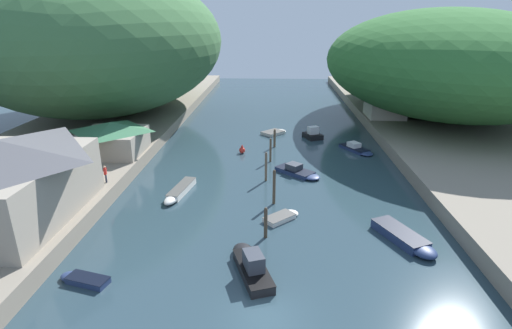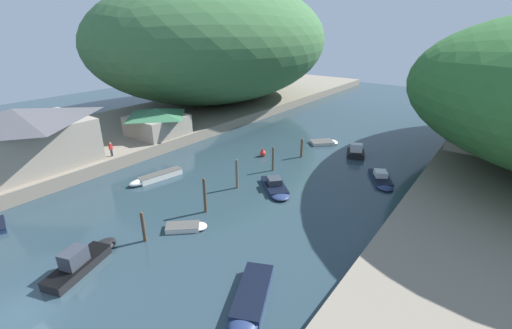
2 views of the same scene
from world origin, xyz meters
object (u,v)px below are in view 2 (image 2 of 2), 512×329
(boat_near_quay, at_px, (250,302))
(boat_navy_launch, at_px, (381,179))
(boat_far_right_bank, at_px, (276,187))
(channel_buoy_near, at_px, (263,153))
(waterfront_building, at_px, (19,138))
(boat_far_upstream, at_px, (356,152))
(boat_white_cruiser, at_px, (188,227))
(right_bank_cottage, at_px, (478,125))
(boathouse_shed, at_px, (157,121))
(boat_mid_channel, at_px, (325,142))
(boat_yellow_tender, at_px, (154,178))
(person_on_quay, at_px, (111,148))
(boat_cabin_cruiser, at_px, (83,260))

(boat_near_quay, xyz_separation_m, boat_navy_launch, (0.52, 22.35, -0.06))
(boat_far_right_bank, bearing_deg, channel_buoy_near, -94.62)
(boat_far_right_bank, bearing_deg, waterfront_building, -17.25)
(boat_far_upstream, bearing_deg, boat_white_cruiser, -123.67)
(boat_near_quay, bearing_deg, right_bank_cottage, -126.47)
(boathouse_shed, relative_size, boat_far_right_bank, 1.38)
(boat_navy_launch, bearing_deg, boat_mid_channel, -67.65)
(right_bank_cottage, bearing_deg, boat_far_upstream, -148.42)
(boat_far_upstream, height_order, boat_yellow_tender, boat_far_upstream)
(boat_yellow_tender, xyz_separation_m, boat_navy_launch, (19.84, 14.42, -0.02))
(boat_navy_launch, height_order, person_on_quay, person_on_quay)
(waterfront_building, height_order, boat_yellow_tender, waterfront_building)
(boat_far_upstream, xyz_separation_m, boat_far_right_bank, (-2.66, -14.48, -0.17))
(right_bank_cottage, xyz_separation_m, boat_mid_channel, (-17.18, -5.48, -4.19))
(boat_mid_channel, bearing_deg, boat_white_cruiser, -44.28)
(boat_white_cruiser, bearing_deg, boat_near_quay, 26.35)
(boathouse_shed, bearing_deg, person_on_quay, -73.14)
(boat_far_right_bank, height_order, channel_buoy_near, channel_buoy_near)
(waterfront_building, relative_size, boat_navy_launch, 2.59)
(boathouse_shed, height_order, person_on_quay, boathouse_shed)
(boat_white_cruiser, height_order, person_on_quay, person_on_quay)
(boathouse_shed, xyz_separation_m, person_on_quay, (2.65, -8.74, -0.91))
(boathouse_shed, distance_m, boat_near_quay, 32.95)
(boat_far_right_bank, xyz_separation_m, boat_navy_launch, (7.96, 8.49, -0.03))
(boat_mid_channel, bearing_deg, boat_cabin_cruiser, -48.49)
(boat_mid_channel, bearing_deg, channel_buoy_near, -69.91)
(boat_mid_channel, height_order, channel_buoy_near, channel_buoy_near)
(right_bank_cottage, height_order, boat_white_cruiser, right_bank_cottage)
(right_bank_cottage, xyz_separation_m, boat_near_quay, (-7.16, -35.67, -4.03))
(right_bank_cottage, bearing_deg, waterfront_building, -136.49)
(boat_mid_channel, distance_m, boat_near_quay, 31.82)
(boat_far_upstream, height_order, boat_white_cruiser, boat_far_upstream)
(boat_near_quay, bearing_deg, boat_yellow_tender, -47.43)
(boat_far_upstream, relative_size, boat_cabin_cruiser, 0.64)
(boat_cabin_cruiser, bearing_deg, boat_white_cruiser, 53.89)
(boat_near_quay, relative_size, person_on_quay, 3.66)
(boat_mid_channel, xyz_separation_m, channel_buoy_near, (-4.17, -9.31, 0.24))
(boat_near_quay, bearing_deg, boat_mid_channel, -96.77)
(boat_far_right_bank, distance_m, boat_cabin_cruiser, 18.37)
(waterfront_building, bearing_deg, boat_near_quay, 0.11)
(person_on_quay, bearing_deg, boat_white_cruiser, -115.04)
(boat_cabin_cruiser, bearing_deg, boathouse_shed, 111.28)
(boat_far_upstream, bearing_deg, waterfront_building, -155.49)
(boat_far_right_bank, bearing_deg, boat_white_cruiser, 31.37)
(boathouse_shed, xyz_separation_m, boat_far_right_bank, (21.21, -2.14, -3.02))
(boathouse_shed, xyz_separation_m, channel_buoy_near, (14.47, 4.90, -2.91))
(right_bank_cottage, relative_size, boat_white_cruiser, 1.86)
(waterfront_building, xyz_separation_m, boathouse_shed, (1.84, 16.05, -1.39))
(boat_near_quay, bearing_deg, channel_buoy_near, -80.95)
(boat_navy_launch, bearing_deg, person_on_quay, -1.31)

